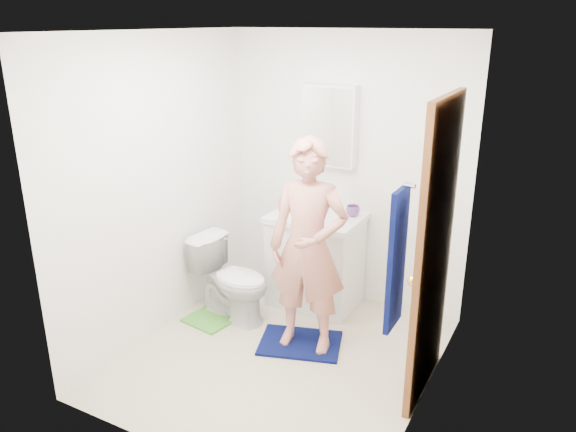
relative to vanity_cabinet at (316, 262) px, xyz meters
The scene contains 22 objects.
floor 1.01m from the vanity_cabinet, 80.69° to the right, with size 2.20×2.40×0.02m, color beige.
ceiling 2.21m from the vanity_cabinet, 80.69° to the right, with size 2.20×2.40×0.02m, color white.
wall_back 0.87m from the vanity_cabinet, 63.05° to the left, with size 2.20×0.02×2.40m, color white.
wall_front 2.28m from the vanity_cabinet, 85.96° to the right, with size 2.20×0.02×2.40m, color white.
wall_left 1.55m from the vanity_cabinet, 136.37° to the right, with size 0.02×2.40×2.40m, color white.
wall_right 1.75m from the vanity_cabinet, 35.99° to the right, with size 0.02×2.40×2.40m, color white.
vanity_cabinet is the anchor object (origin of this frame).
countertop 0.43m from the vanity_cabinet, ahead, with size 0.79×0.59×0.05m, color white.
sink_basin 0.44m from the vanity_cabinet, ahead, with size 0.40×0.40×0.03m, color white.
faucet 0.54m from the vanity_cabinet, 90.00° to the left, with size 0.03×0.03×0.12m, color silver.
medicine_cabinet 1.22m from the vanity_cabinet, 90.00° to the left, with size 0.50×0.12×0.70m, color white.
mirror_panel 1.21m from the vanity_cabinet, 90.00° to the left, with size 0.46×0.01×0.66m, color white.
door 1.57m from the vanity_cabinet, 32.20° to the right, with size 0.05×0.80×2.05m, color brown.
door_knob 1.69m from the vanity_cabinet, 42.72° to the right, with size 0.07×0.07×0.07m, color gold.
towel 2.08m from the vanity_cabinet, 51.53° to the right, with size 0.03×0.24×0.80m, color #070E45.
towel_hook 2.30m from the vanity_cabinet, 50.60° to the right, with size 0.02×0.02×0.06m, color silver.
toilet 0.78m from the vanity_cabinet, 132.19° to the right, with size 0.40×0.70×0.71m, color white.
bath_mat 0.83m from the vanity_cabinet, 73.60° to the right, with size 0.64×0.46×0.02m, color #070E45.
green_rug 1.07m from the vanity_cabinet, 131.50° to the right, with size 0.39×0.33×0.02m, color #52AA38.
soap_dispenser 0.62m from the vanity_cabinet, behind, with size 0.08×0.08×0.18m, color #CE6660.
toothbrush_cup 0.59m from the vanity_cabinet, 24.55° to the left, with size 0.12×0.12×0.09m, color #693E88.
man 0.88m from the vanity_cabinet, 69.19° to the right, with size 0.61×0.40×1.66m, color tan.
Camera 1 is at (1.83, -3.28, 2.47)m, focal length 35.00 mm.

